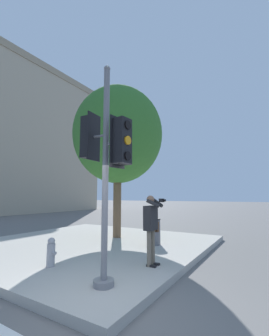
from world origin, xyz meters
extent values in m
plane|color=slate|center=(0.00, 0.00, 0.00)|extent=(160.00, 160.00, 0.00)
cube|color=#ADA89E|center=(3.50, 3.50, 0.09)|extent=(8.00, 8.00, 0.18)
cylinder|color=slate|center=(0.55, 0.42, 0.24)|extent=(0.40, 0.40, 0.12)
cylinder|color=slate|center=(0.55, 0.42, 2.42)|extent=(0.13, 0.13, 4.25)
sphere|color=slate|center=(0.55, 0.42, 4.59)|extent=(0.14, 0.14, 0.14)
cylinder|color=slate|center=(0.54, 0.61, 3.13)|extent=(0.07, 0.27, 0.05)
cube|color=black|center=(0.52, 0.86, 3.13)|extent=(0.32, 0.26, 0.90)
cube|color=black|center=(0.53, 0.73, 3.13)|extent=(0.42, 0.05, 1.02)
cylinder|color=black|center=(0.51, 1.00, 3.43)|extent=(0.17, 0.04, 0.17)
cylinder|color=orange|center=(0.51, 1.00, 3.13)|extent=(0.17, 0.04, 0.17)
cylinder|color=black|center=(0.51, 1.00, 2.83)|extent=(0.17, 0.04, 0.17)
cylinder|color=slate|center=(0.53, 0.22, 2.93)|extent=(0.08, 0.27, 0.05)
cube|color=black|center=(0.50, -0.03, 2.93)|extent=(0.32, 0.27, 0.90)
cube|color=black|center=(0.52, 0.10, 2.93)|extent=(0.42, 0.07, 1.02)
cylinder|color=black|center=(0.49, -0.16, 3.23)|extent=(0.17, 0.05, 0.17)
cylinder|color=orange|center=(0.49, -0.16, 2.93)|extent=(0.17, 0.05, 0.17)
cylinder|color=black|center=(0.49, -0.16, 2.63)|extent=(0.17, 0.05, 0.17)
cube|color=black|center=(2.07, 0.18, 0.20)|extent=(0.09, 0.24, 0.05)
cube|color=black|center=(2.27, 0.18, 0.20)|extent=(0.09, 0.24, 0.05)
cylinder|color=#6B6051|center=(2.07, 0.24, 0.60)|extent=(0.11, 0.11, 0.85)
cylinder|color=#6B6051|center=(2.27, 0.24, 0.60)|extent=(0.11, 0.11, 0.85)
cube|color=#232326|center=(2.17, 0.24, 1.33)|extent=(0.40, 0.22, 0.60)
sphere|color=#8C664C|center=(2.17, 0.24, 1.79)|extent=(0.20, 0.20, 0.20)
cube|color=black|center=(2.17, -0.07, 1.77)|extent=(0.12, 0.10, 0.09)
cylinder|color=black|center=(2.17, -0.14, 1.77)|extent=(0.06, 0.08, 0.06)
cylinder|color=#232326|center=(2.03, 0.10, 1.70)|extent=(0.23, 0.35, 0.22)
cylinder|color=#232326|center=(2.30, 0.10, 1.70)|extent=(0.23, 0.35, 0.22)
cube|color=brown|center=(2.45, 0.26, 1.08)|extent=(0.10, 0.20, 0.26)
cylinder|color=brown|center=(4.85, 3.21, 1.70)|extent=(0.34, 0.34, 3.03)
ellipsoid|color=#38752D|center=(4.85, 3.21, 4.57)|extent=(3.88, 3.88, 4.27)
cylinder|color=#99999E|center=(0.81, 2.29, 0.45)|extent=(0.20, 0.20, 0.54)
sphere|color=#99999E|center=(0.81, 2.29, 0.78)|extent=(0.18, 0.18, 0.18)
cylinder|color=#99999E|center=(0.81, 2.16, 0.51)|extent=(0.09, 0.06, 0.09)
cylinder|color=#5B5B60|center=(4.38, 1.26, 0.61)|extent=(0.48, 0.48, 0.86)
cylinder|color=black|center=(4.38, 1.26, 1.06)|extent=(0.50, 0.50, 0.04)
cube|color=tan|center=(13.47, 23.95, 8.31)|extent=(17.45, 9.22, 16.63)
cube|color=gray|center=(13.47, 23.95, 17.03)|extent=(17.65, 9.42, 0.80)
camera|label=1|loc=(-2.99, -2.43, 1.88)|focal=24.00mm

